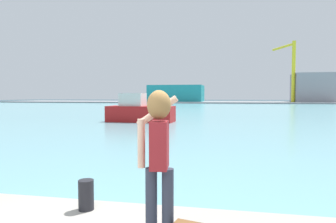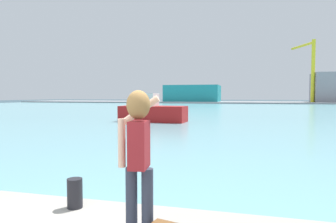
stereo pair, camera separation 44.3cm
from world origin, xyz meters
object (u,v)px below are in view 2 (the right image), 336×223
at_px(boat_moored, 152,111).
at_px(warehouse_right, 333,87).
at_px(harbor_bollard, 75,193).
at_px(warehouse_left, 193,93).
at_px(person_photographer, 138,147).
at_px(port_crane, 310,64).

relative_size(boat_moored, warehouse_right, 0.56).
bearing_deg(warehouse_right, harbor_bollard, -106.04).
xyz_separation_m(harbor_bollard, warehouse_left, (-13.95, 90.66, 2.13)).
relative_size(person_photographer, warehouse_left, 0.10).
distance_m(person_photographer, warehouse_left, 92.53).
height_order(person_photographer, port_crane, port_crane).
relative_size(harbor_bollard, warehouse_right, 0.04).
distance_m(boat_moored, warehouse_right, 76.53).
xyz_separation_m(harbor_bollard, port_crane, (19.77, 89.09, 10.26)).
relative_size(person_photographer, harbor_bollard, 3.95).
height_order(warehouse_left, warehouse_right, warehouse_right).
bearing_deg(warehouse_left, person_photographer, -80.55).
relative_size(person_photographer, boat_moored, 0.30).
bearing_deg(warehouse_left, boat_moored, -83.03).
bearing_deg(person_photographer, warehouse_right, -21.63).
height_order(person_photographer, boat_moored, boat_moored).
relative_size(person_photographer, warehouse_right, 0.17).
bearing_deg(harbor_bollard, port_crane, 77.49).
bearing_deg(person_photographer, port_crane, -18.09).
relative_size(warehouse_left, warehouse_right, 1.60).
xyz_separation_m(person_photographer, boat_moored, (-6.63, 21.35, -0.74)).
xyz_separation_m(boat_moored, port_crane, (25.17, 68.35, 10.15)).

